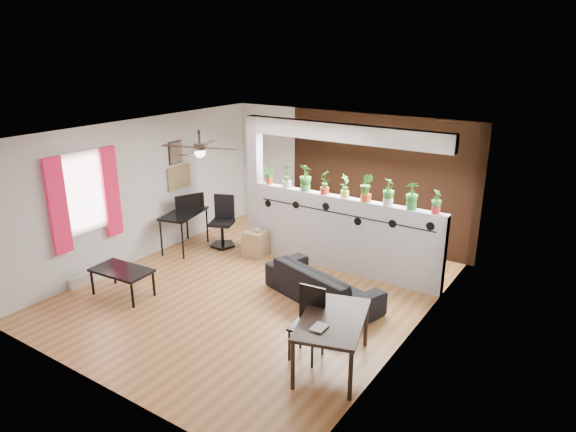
% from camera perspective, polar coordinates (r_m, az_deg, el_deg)
% --- Properties ---
extents(room_shell, '(6.30, 7.10, 2.90)m').
position_cam_1_polar(room_shell, '(8.04, -3.75, 0.09)').
color(room_shell, '#935C30').
rests_on(room_shell, ground).
extents(partition_wall, '(3.60, 0.18, 1.35)m').
position_cam_1_polar(partition_wall, '(9.05, 6.16, -2.04)').
color(partition_wall, '#BCBCC1').
rests_on(partition_wall, ground).
extents(ceiling_header, '(3.60, 0.18, 0.30)m').
position_cam_1_polar(ceiling_header, '(8.59, 6.57, 9.12)').
color(ceiling_header, white).
rests_on(ceiling_header, room_shell).
extents(pier_column, '(0.22, 0.20, 2.60)m').
position_cam_1_polar(pier_column, '(9.83, -3.64, 3.54)').
color(pier_column, '#BCBCC1').
rests_on(pier_column, ground).
extents(brick_panel, '(3.90, 0.05, 2.60)m').
position_cam_1_polar(brick_panel, '(10.13, 10.15, 3.74)').
color(brick_panel, brown).
rests_on(brick_panel, ground).
extents(vine_decal, '(3.31, 0.01, 0.30)m').
position_cam_1_polar(vine_decal, '(8.83, 5.96, 0.24)').
color(vine_decal, black).
rests_on(vine_decal, partition_wall).
extents(window_assembly, '(0.09, 1.30, 1.55)m').
position_cam_1_polar(window_assembly, '(8.99, -21.69, 2.18)').
color(window_assembly, white).
rests_on(window_assembly, room_shell).
extents(baseboard_heater, '(0.08, 1.00, 0.18)m').
position_cam_1_polar(baseboard_heater, '(9.44, -20.61, -6.12)').
color(baseboard_heater, silver).
rests_on(baseboard_heater, ground).
extents(corkboard, '(0.03, 0.60, 0.45)m').
position_cam_1_polar(corkboard, '(10.36, -12.00, 4.24)').
color(corkboard, olive).
rests_on(corkboard, room_shell).
extents(framed_art, '(0.03, 0.34, 0.44)m').
position_cam_1_polar(framed_art, '(10.22, -12.40, 6.90)').
color(framed_art, '#8C7259').
rests_on(framed_art, room_shell).
extents(ceiling_fan, '(1.19, 1.19, 0.43)m').
position_cam_1_polar(ceiling_fan, '(8.06, -9.78, 7.38)').
color(ceiling_fan, black).
rests_on(ceiling_fan, room_shell).
extents(potted_plant_0, '(0.22, 0.21, 0.36)m').
position_cam_1_polar(potted_plant_0, '(9.58, -2.09, 4.65)').
color(potted_plant_0, '#EE401C').
rests_on(potted_plant_0, partition_wall).
extents(potted_plant_1, '(0.30, 0.30, 0.45)m').
position_cam_1_polar(potted_plant_1, '(9.35, -0.11, 4.61)').
color(potted_plant_1, white).
rests_on(potted_plant_1, partition_wall).
extents(potted_plant_2, '(0.27, 0.23, 0.48)m').
position_cam_1_polar(potted_plant_2, '(9.14, 1.96, 4.36)').
color(potted_plant_2, green).
rests_on(potted_plant_2, partition_wall).
extents(potted_plant_3, '(0.23, 0.26, 0.43)m').
position_cam_1_polar(potted_plant_3, '(8.95, 4.11, 3.87)').
color(potted_plant_3, '#B83A1D').
rests_on(potted_plant_3, partition_wall).
extents(potted_plant_4, '(0.20, 0.23, 0.40)m').
position_cam_1_polar(potted_plant_4, '(8.77, 6.36, 3.41)').
color(potted_plant_4, '#CBD049').
rests_on(potted_plant_4, partition_wall).
extents(potted_plant_5, '(0.28, 0.23, 0.48)m').
position_cam_1_polar(potted_plant_5, '(8.60, 8.70, 3.25)').
color(potted_plant_5, '#EC451B').
rests_on(potted_plant_5, partition_wall).
extents(potted_plant_6, '(0.30, 0.30, 0.45)m').
position_cam_1_polar(potted_plant_6, '(8.45, 11.12, 2.74)').
color(potted_plant_6, silver).
rests_on(potted_plant_6, partition_wall).
extents(potted_plant_7, '(0.29, 0.28, 0.45)m').
position_cam_1_polar(potted_plant_7, '(8.32, 13.62, 2.30)').
color(potted_plant_7, '#338E37').
rests_on(potted_plant_7, partition_wall).
extents(potted_plant_8, '(0.19, 0.22, 0.38)m').
position_cam_1_polar(potted_plant_8, '(8.21, 16.18, 1.61)').
color(potted_plant_8, red).
rests_on(potted_plant_8, partition_wall).
extents(sofa, '(2.01, 1.26, 0.55)m').
position_cam_1_polar(sofa, '(8.12, 3.86, -7.53)').
color(sofa, black).
rests_on(sofa, ground).
extents(cube_shelf, '(0.44, 0.40, 0.49)m').
position_cam_1_polar(cube_shelf, '(9.77, -3.63, -3.07)').
color(cube_shelf, '#A78358').
rests_on(cube_shelf, ground).
extents(cup, '(0.15, 0.15, 0.09)m').
position_cam_1_polar(cup, '(9.64, -3.43, -1.52)').
color(cup, gray).
rests_on(cup, cube_shelf).
extents(computer_desk, '(0.77, 1.14, 0.75)m').
position_cam_1_polar(computer_desk, '(10.15, -11.50, 0.01)').
color(computer_desk, black).
rests_on(computer_desk, ground).
extents(monitor, '(0.33, 0.18, 0.19)m').
position_cam_1_polar(monitor, '(10.20, -10.97, 1.12)').
color(monitor, black).
rests_on(monitor, computer_desk).
extents(office_chair, '(0.55, 0.56, 1.01)m').
position_cam_1_polar(office_chair, '(10.24, -7.23, -0.96)').
color(office_chair, black).
rests_on(office_chair, ground).
extents(dining_table, '(1.08, 1.40, 0.68)m').
position_cam_1_polar(dining_table, '(6.42, 4.97, -11.78)').
color(dining_table, black).
rests_on(dining_table, ground).
extents(book, '(0.17, 0.23, 0.02)m').
position_cam_1_polar(book, '(6.20, 2.80, -12.06)').
color(book, gray).
rests_on(book, dining_table).
extents(folding_chair, '(0.42, 0.42, 0.94)m').
position_cam_1_polar(folding_chair, '(6.65, 2.40, -11.06)').
color(folding_chair, black).
rests_on(folding_chair, ground).
extents(coffee_table, '(1.00, 0.60, 0.45)m').
position_cam_1_polar(coffee_table, '(8.61, -18.00, -5.94)').
color(coffee_table, black).
rests_on(coffee_table, ground).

